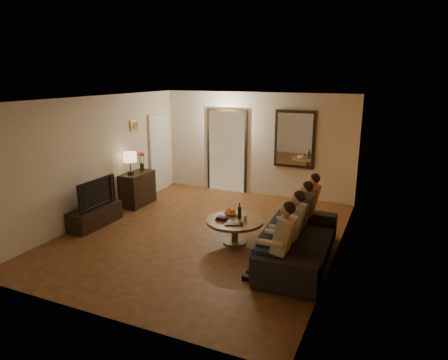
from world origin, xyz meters
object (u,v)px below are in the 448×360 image
at_px(person_a, 279,247).
at_px(person_d, 307,209).
at_px(wine_bottle, 240,211).
at_px(table_lamp, 130,163).
at_px(tv_stand, 95,216).
at_px(dog, 276,245).
at_px(bowl, 231,213).
at_px(laptop, 234,225).
at_px(sofa, 300,240).
at_px(person_b, 290,232).
at_px(coffee_table, 235,231).
at_px(dresser, 138,189).
at_px(person_c, 299,220).
at_px(tv, 93,193).

distance_m(person_a, person_d, 1.80).
bearing_deg(wine_bottle, table_lamp, 164.85).
distance_m(table_lamp, tv_stand, 1.53).
relative_size(dog, bowl, 2.16).
bearing_deg(laptop, sofa, -22.53).
bearing_deg(tv_stand, laptop, 1.33).
height_order(table_lamp, person_d, table_lamp).
distance_m(person_b, coffee_table, 1.33).
distance_m(bowl, wine_bottle, 0.29).
xyz_separation_m(dresser, laptop, (3.07, -1.42, 0.07)).
distance_m(table_lamp, coffee_table, 3.21).
height_order(dog, coffee_table, dog).
relative_size(person_c, bowl, 4.63).
bearing_deg(laptop, person_a, -63.77).
xyz_separation_m(bowl, laptop, (0.28, -0.50, -0.02)).
height_order(table_lamp, person_c, table_lamp).
height_order(person_a, wine_bottle, person_a).
bearing_deg(tv, coffee_table, -83.25).
height_order(person_a, bowl, person_a).
distance_m(dresser, bowl, 2.94).
bearing_deg(dog, wine_bottle, 140.22).
xyz_separation_m(dog, wine_bottle, (-0.85, 0.50, 0.32)).
relative_size(person_a, coffee_table, 1.14).
distance_m(table_lamp, person_d, 4.16).
bearing_deg(coffee_table, tv_stand, -173.25).
distance_m(person_b, person_d, 1.20).
bearing_deg(tv, dresser, 0.00).
relative_size(person_b, dog, 2.14).
distance_m(sofa, dog, 0.40).
bearing_deg(dog, person_a, -80.03).
bearing_deg(table_lamp, dresser, 90.00).
xyz_separation_m(sofa, dog, (-0.36, -0.17, -0.08)).
relative_size(table_lamp, dog, 0.96).
bearing_deg(tv_stand, dresser, 90.00).
height_order(person_c, wine_bottle, person_c).
bearing_deg(dog, bowl, 140.78).
height_order(tv_stand, bowl, bowl).
distance_m(table_lamp, person_b, 4.40).
height_order(tv_stand, laptop, laptop).
height_order(dresser, table_lamp, table_lamp).
xyz_separation_m(bowl, wine_bottle, (0.23, -0.12, 0.12)).
height_order(tv_stand, person_c, person_c).
xyz_separation_m(tv_stand, person_d, (4.13, 1.02, 0.40)).
bearing_deg(wine_bottle, tv, -171.50).
distance_m(dresser, wine_bottle, 3.20).
bearing_deg(coffee_table, person_b, -24.40).
height_order(tv, dog, tv).
relative_size(bowl, laptop, 0.79).
relative_size(bowl, wine_bottle, 0.84).
bearing_deg(sofa, dresser, 69.66).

